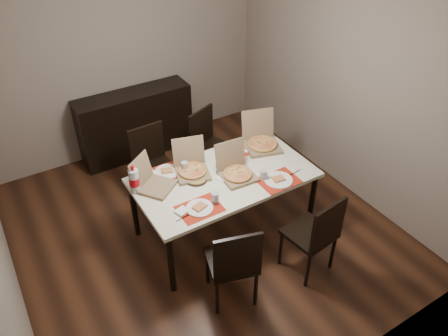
{
  "coord_description": "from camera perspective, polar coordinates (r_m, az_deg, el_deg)",
  "views": [
    {
      "loc": [
        -1.63,
        -3.15,
        3.43
      ],
      "look_at": [
        0.2,
        -0.16,
        0.85
      ],
      "focal_mm": 35.0,
      "sensor_mm": 36.0,
      "label": 1
    }
  ],
  "objects": [
    {
      "name": "dining_table",
      "position": [
        4.45,
        -0.0,
        -1.73
      ],
      "size": [
        1.8,
        1.0,
        0.75
      ],
      "color": "beige",
      "rests_on": "ground"
    },
    {
      "name": "room_walls",
      "position": [
        4.28,
        -6.58,
        12.82
      ],
      "size": [
        3.84,
        4.02,
        2.62
      ],
      "color": "gray",
      "rests_on": "ground"
    },
    {
      "name": "setting_near_right",
      "position": [
        4.37,
        6.65,
        -1.39
      ],
      "size": [
        0.51,
        0.3,
        0.11
      ],
      "color": "#B31D0B",
      "rests_on": "dining_table"
    },
    {
      "name": "chair_far_right",
      "position": [
        5.35,
        -1.98,
        3.28
      ],
      "size": [
        0.54,
        0.54,
        0.93
      ],
      "color": "black",
      "rests_on": "ground"
    },
    {
      "name": "sideboard",
      "position": [
        5.98,
        -11.45,
        5.72
      ],
      "size": [
        1.5,
        0.4,
        0.9
      ],
      "primitive_type": "cube",
      "color": "black",
      "rests_on": "ground"
    },
    {
      "name": "setting_near_left",
      "position": [
        4.03,
        -2.93,
        -4.95
      ],
      "size": [
        0.47,
        0.3,
        0.11
      ],
      "color": "#B31D0B",
      "rests_on": "dining_table"
    },
    {
      "name": "chair_far_left",
      "position": [
        5.08,
        -9.27,
        0.81
      ],
      "size": [
        0.44,
        0.44,
        0.93
      ],
      "color": "black",
      "rests_on": "ground"
    },
    {
      "name": "setting_far_right",
      "position": [
        4.79,
        2.25,
        2.68
      ],
      "size": [
        0.5,
        0.3,
        0.11
      ],
      "color": "#B31D0B",
      "rests_on": "dining_table"
    },
    {
      "name": "faina_plate",
      "position": [
        4.36,
        -3.64,
        -1.43
      ],
      "size": [
        0.22,
        0.22,
        0.03
      ],
      "color": "black",
      "rests_on": "dining_table"
    },
    {
      "name": "pizza_box_center",
      "position": [
        4.38,
        1.61,
        -0.47
      ],
      "size": [
        0.35,
        0.38,
        0.33
      ],
      "color": "#786245",
      "rests_on": "dining_table"
    },
    {
      "name": "setting_far_left",
      "position": [
        4.48,
        -7.08,
        -0.36
      ],
      "size": [
        0.45,
        0.3,
        0.11
      ],
      "color": "#B31D0B",
      "rests_on": "dining_table"
    },
    {
      "name": "pizza_box_right",
      "position": [
        4.84,
        4.9,
        3.44
      ],
      "size": [
        0.47,
        0.49,
        0.37
      ],
      "color": "#786245",
      "rests_on": "dining_table"
    },
    {
      "name": "chair_near_right",
      "position": [
        4.23,
        11.89,
        -8.3
      ],
      "size": [
        0.47,
        0.47,
        0.93
      ],
      "color": "black",
      "rests_on": "ground"
    },
    {
      "name": "napkin_loose",
      "position": [
        4.37,
        -0.16,
        -1.28
      ],
      "size": [
        0.15,
        0.15,
        0.02
      ],
      "primitive_type": "cube",
      "rotation": [
        0.0,
        0.0,
        0.36
      ],
      "color": "white",
      "rests_on": "dining_table"
    },
    {
      "name": "dip_bowl",
      "position": [
        4.53,
        -0.31,
        0.31
      ],
      "size": [
        0.14,
        0.14,
        0.03
      ],
      "primitive_type": "imported",
      "rotation": [
        0.0,
        0.0,
        0.22
      ],
      "color": "white",
      "rests_on": "dining_table"
    },
    {
      "name": "soda_bottle",
      "position": [
        4.23,
        -11.64,
        -1.64
      ],
      "size": [
        0.1,
        0.1,
        0.3
      ],
      "color": "silver",
      "rests_on": "dining_table"
    },
    {
      "name": "chair_near_left",
      "position": [
        3.89,
        1.27,
        -12.18
      ],
      "size": [
        0.52,
        0.52,
        0.93
      ],
      "color": "black",
      "rests_on": "ground"
    },
    {
      "name": "pizza_box_extra",
      "position": [
        4.44,
        -4.24,
        -0.02
      ],
      "size": [
        0.41,
        0.44,
        0.33
      ],
      "color": "#786245",
      "rests_on": "dining_table"
    },
    {
      "name": "ground",
      "position": [
        4.94,
        -2.95,
        -7.83
      ],
      "size": [
        3.8,
        4.0,
        0.02
      ],
      "primitive_type": "cube",
      "color": "#3E2113",
      "rests_on": "ground"
    },
    {
      "name": "pizza_box_left",
      "position": [
        4.29,
        -9.32,
        -1.88
      ],
      "size": [
        0.45,
        0.46,
        0.31
      ],
      "color": "#786245",
      "rests_on": "dining_table"
    }
  ]
}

